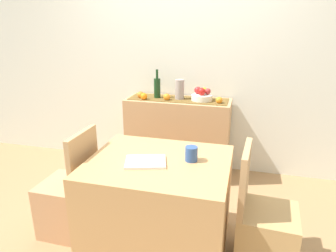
% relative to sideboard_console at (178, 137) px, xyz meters
% --- Properties ---
extents(ground_plane, '(6.40, 6.40, 0.02)m').
position_rel_sideboard_console_xyz_m(ground_plane, '(-0.02, -0.92, -0.45)').
color(ground_plane, '#A27B51').
rests_on(ground_plane, ground).
extents(room_wall_rear, '(6.40, 0.06, 2.70)m').
position_rel_sideboard_console_xyz_m(room_wall_rear, '(-0.02, 0.26, 0.91)').
color(room_wall_rear, silver).
rests_on(room_wall_rear, ground).
extents(sideboard_console, '(1.14, 0.42, 0.88)m').
position_rel_sideboard_console_xyz_m(sideboard_console, '(0.00, 0.00, 0.00)').
color(sideboard_console, tan).
rests_on(sideboard_console, ground).
extents(table_runner, '(1.08, 0.32, 0.01)m').
position_rel_sideboard_console_xyz_m(table_runner, '(-0.00, 0.00, 0.44)').
color(table_runner, brown).
rests_on(table_runner, sideboard_console).
extents(fruit_bowl, '(0.22, 0.22, 0.06)m').
position_rel_sideboard_console_xyz_m(fruit_bowl, '(0.26, 0.00, 0.48)').
color(fruit_bowl, white).
rests_on(fruit_bowl, table_runner).
extents(apple_upper, '(0.08, 0.08, 0.08)m').
position_rel_sideboard_console_xyz_m(apple_upper, '(0.26, -0.03, 0.55)').
color(apple_upper, red).
rests_on(apple_upper, fruit_bowl).
extents(apple_left, '(0.07, 0.07, 0.07)m').
position_rel_sideboard_console_xyz_m(apple_left, '(0.31, 0.03, 0.54)').
color(apple_left, '#AE2F2E').
rests_on(apple_left, fruit_bowl).
extents(apple_rear, '(0.08, 0.08, 0.08)m').
position_rel_sideboard_console_xyz_m(apple_rear, '(0.21, 0.03, 0.54)').
color(apple_rear, red).
rests_on(apple_rear, fruit_bowl).
extents(apple_right, '(0.06, 0.06, 0.06)m').
position_rel_sideboard_console_xyz_m(apple_right, '(0.27, 0.07, 0.54)').
color(apple_right, gold).
rests_on(apple_right, fruit_bowl).
extents(wine_bottle, '(0.07, 0.07, 0.32)m').
position_rel_sideboard_console_xyz_m(wine_bottle, '(-0.24, 0.00, 0.56)').
color(wine_bottle, '#173919').
rests_on(wine_bottle, sideboard_console).
extents(ceramic_vase, '(0.10, 0.10, 0.22)m').
position_rel_sideboard_console_xyz_m(ceramic_vase, '(0.01, 0.00, 0.55)').
color(ceramic_vase, '#9E938E').
rests_on(ceramic_vase, sideboard_console).
extents(orange_loose_end, '(0.08, 0.08, 0.08)m').
position_rel_sideboard_console_xyz_m(orange_loose_end, '(-0.36, -0.12, 0.48)').
color(orange_loose_end, orange).
rests_on(orange_loose_end, sideboard_console).
extents(orange_loose_near_bowl, '(0.07, 0.07, 0.07)m').
position_rel_sideboard_console_xyz_m(orange_loose_near_bowl, '(0.45, -0.07, 0.47)').
color(orange_loose_near_bowl, orange).
rests_on(orange_loose_near_bowl, sideboard_console).
extents(orange_loose_mid, '(0.07, 0.07, 0.07)m').
position_rel_sideboard_console_xyz_m(orange_loose_mid, '(-0.42, -0.05, 0.48)').
color(orange_loose_mid, orange).
rests_on(orange_loose_mid, sideboard_console).
extents(orange_loose_far, '(0.07, 0.07, 0.07)m').
position_rel_sideboard_console_xyz_m(orange_loose_far, '(-0.11, -0.08, 0.48)').
color(orange_loose_far, orange).
rests_on(orange_loose_far, sideboard_console).
extents(dining_table, '(1.01, 0.84, 0.74)m').
position_rel_sideboard_console_xyz_m(dining_table, '(0.15, -1.28, -0.07)').
color(dining_table, tan).
rests_on(dining_table, ground).
extents(open_book, '(0.33, 0.28, 0.02)m').
position_rel_sideboard_console_xyz_m(open_book, '(0.07, -1.34, 0.31)').
color(open_book, white).
rests_on(open_book, dining_table).
extents(coffee_cup, '(0.09, 0.09, 0.11)m').
position_rel_sideboard_console_xyz_m(coffee_cup, '(0.37, -1.22, 0.36)').
color(coffee_cup, '#2C4E8E').
rests_on(coffee_cup, dining_table).
extents(chair_near_window, '(0.40, 0.40, 0.90)m').
position_rel_sideboard_console_xyz_m(chair_near_window, '(-0.62, -1.28, -0.17)').
color(chair_near_window, tan).
rests_on(chair_near_window, ground).
extents(chair_by_corner, '(0.42, 0.42, 0.90)m').
position_rel_sideboard_console_xyz_m(chair_by_corner, '(0.92, -1.28, -0.17)').
color(chair_by_corner, tan).
rests_on(chair_by_corner, ground).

